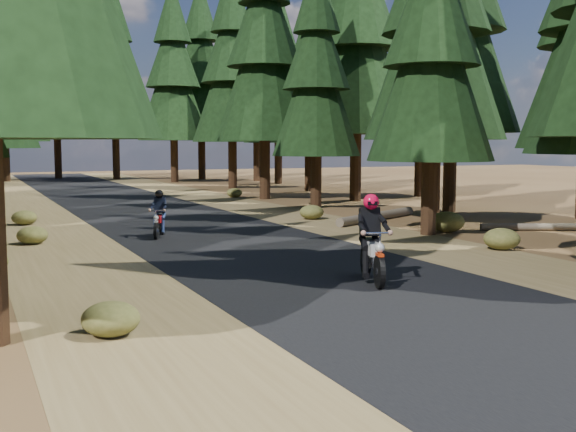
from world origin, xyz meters
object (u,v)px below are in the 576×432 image
object	(u,v)px
log_near	(377,216)
rider_follow	(159,222)
log_far	(536,227)
rider_lead	(372,254)

from	to	relation	value
log_near	rider_follow	world-z (taller)	rider_follow
log_far	rider_lead	bearing A→B (deg)	-125.03
log_near	log_far	world-z (taller)	log_near
log_far	rider_lead	size ratio (longest dim) A/B	1.71
rider_lead	rider_follow	world-z (taller)	rider_lead
rider_follow	rider_lead	bearing A→B (deg)	127.52
log_far	rider_follow	world-z (taller)	rider_follow
log_near	rider_lead	xyz separation A→B (m)	(-6.21, -10.02, 0.44)
rider_lead	log_near	bearing A→B (deg)	-103.17
log_near	log_far	bearing A→B (deg)	-87.26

